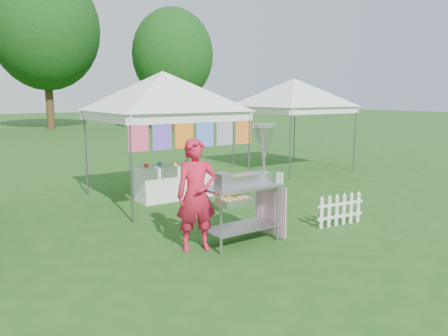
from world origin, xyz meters
TOP-DOWN VIEW (x-y plane):
  - ground at (0.00, 0.00)m, footprint 120.00×120.00m
  - canopy_main at (0.00, 3.49)m, footprint 4.24×4.24m
  - canopy_right at (5.50, 5.00)m, footprint 4.24×4.24m
  - tree_mid at (3.00, 28.00)m, footprint 7.60×7.60m
  - tree_right at (10.00, 22.00)m, footprint 5.60×5.60m
  - donut_cart at (-0.17, -0.06)m, footprint 1.42×0.99m
  - vendor at (-1.16, 0.08)m, footprint 0.75×0.60m
  - picket_fence at (1.77, -0.33)m, footprint 1.07×0.16m
  - display_table at (0.22, 3.44)m, footprint 1.80×0.70m

SIDE VIEW (x-z plane):
  - ground at x=0.00m, z-range 0.00..0.00m
  - picket_fence at x=1.77m, z-range 0.01..0.57m
  - display_table at x=0.22m, z-range 0.00..0.81m
  - vendor at x=-1.16m, z-range 0.00..1.79m
  - donut_cart at x=-0.17m, z-range 0.17..2.15m
  - canopy_main at x=0.00m, z-range 1.26..4.71m
  - canopy_right at x=5.50m, z-range 1.27..4.72m
  - tree_right at x=10.00m, z-range 0.97..9.39m
  - tree_mid at x=3.00m, z-range 1.38..12.90m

